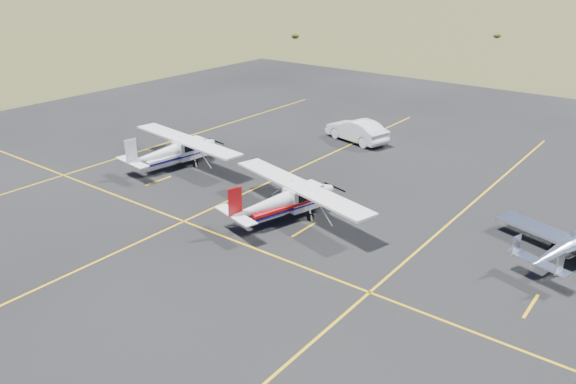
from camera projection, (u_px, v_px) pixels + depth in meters
ground at (472, 251)px, 26.11m from camera, size 1600.00×1600.00×0.00m
apron at (344, 213)px, 30.04m from camera, size 72.00×72.00×0.02m
aircraft_low_wing at (573, 246)px, 24.78m from camera, size 5.98×8.11×1.77m
aircraft_cessna at (285, 199)px, 28.89m from camera, size 6.54×9.90×2.51m
aircraft_plain at (174, 150)px, 36.28m from camera, size 6.05×10.01×2.52m
sedan at (357, 130)px, 41.46m from camera, size 2.95×5.32×1.66m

